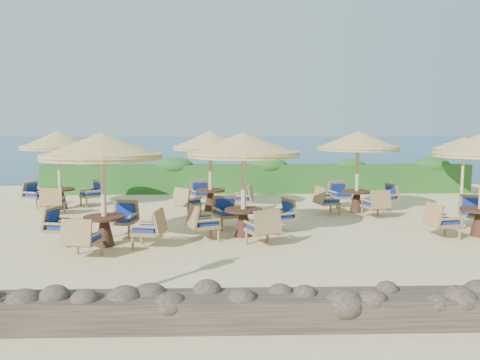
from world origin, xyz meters
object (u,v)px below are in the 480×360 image
cafe_set_0 (103,169)px  extra_parasol (464,143)px  cafe_set_5 (358,158)px  cafe_set_1 (243,164)px  cafe_set_3 (59,156)px  cafe_set_4 (210,156)px

cafe_set_0 → extra_parasol: bearing=29.8°
cafe_set_0 → cafe_set_5: (7.11, 4.16, -0.03)m
extra_parasol → cafe_set_5: size_ratio=0.83×
cafe_set_1 → cafe_set_3: (-6.07, 4.15, -0.02)m
cafe_set_1 → cafe_set_4: 3.87m
cafe_set_4 → cafe_set_5: size_ratio=0.95×
cafe_set_0 → cafe_set_3: (-2.78, 5.03, -0.00)m
cafe_set_5 → cafe_set_3: bearing=175.0°
cafe_set_3 → cafe_set_5: same height
cafe_set_1 → cafe_set_3: size_ratio=1.04×
cafe_set_5 → cafe_set_0: bearing=-149.6°
cafe_set_0 → cafe_set_5: size_ratio=1.00×
extra_parasol → cafe_set_4: 9.91m
cafe_set_3 → cafe_set_4: bearing=-4.5°
cafe_set_0 → cafe_set_3: same height
extra_parasol → cafe_set_5: (-4.86, -2.70, -0.38)m
cafe_set_1 → cafe_set_5: bearing=40.6°
extra_parasol → cafe_set_3: (-14.75, -1.83, -0.35)m
extra_parasol → cafe_set_0: 13.80m
cafe_set_0 → cafe_set_3: bearing=118.9°
cafe_set_0 → cafe_set_5: same height
cafe_set_0 → cafe_set_1: (3.29, 0.88, 0.02)m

